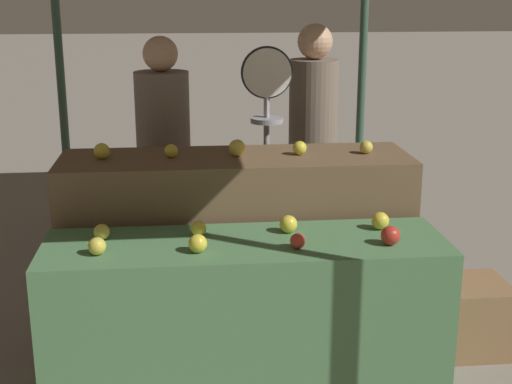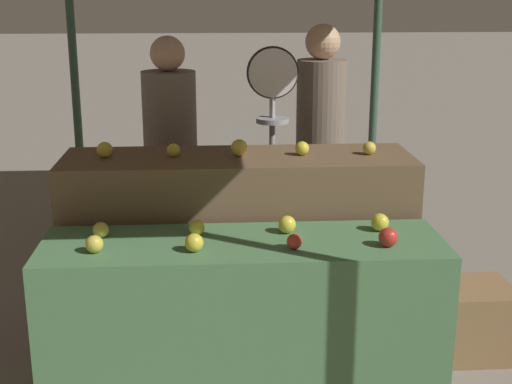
% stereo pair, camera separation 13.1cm
% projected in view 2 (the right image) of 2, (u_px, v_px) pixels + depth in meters
% --- Properties ---
extents(display_counter_front, '(1.86, 0.55, 0.82)m').
position_uv_depth(display_counter_front, '(244.00, 323.00, 3.39)').
color(display_counter_front, '#4C7A4C').
rests_on(display_counter_front, ground_plane).
extents(display_counter_back, '(1.86, 0.55, 1.09)m').
position_uv_depth(display_counter_back, '(239.00, 252.00, 3.93)').
color(display_counter_back, brown).
rests_on(display_counter_back, ground_plane).
extents(apple_front_0, '(0.08, 0.08, 0.08)m').
position_uv_depth(apple_front_0, '(94.00, 244.00, 3.13)').
color(apple_front_0, gold).
rests_on(apple_front_0, display_counter_front).
extents(apple_front_1, '(0.08, 0.08, 0.08)m').
position_uv_depth(apple_front_1, '(194.00, 243.00, 3.14)').
color(apple_front_1, gold).
rests_on(apple_front_1, display_counter_front).
extents(apple_front_2, '(0.07, 0.07, 0.07)m').
position_uv_depth(apple_front_2, '(294.00, 241.00, 3.17)').
color(apple_front_2, red).
rests_on(apple_front_2, display_counter_front).
extents(apple_front_3, '(0.09, 0.09, 0.09)m').
position_uv_depth(apple_front_3, '(388.00, 237.00, 3.20)').
color(apple_front_3, '#B72D23').
rests_on(apple_front_3, display_counter_front).
extents(apple_front_4, '(0.07, 0.07, 0.07)m').
position_uv_depth(apple_front_4, '(101.00, 230.00, 3.32)').
color(apple_front_4, gold).
rests_on(apple_front_4, display_counter_front).
extents(apple_front_5, '(0.07, 0.07, 0.07)m').
position_uv_depth(apple_front_5, '(197.00, 228.00, 3.35)').
color(apple_front_5, gold).
rests_on(apple_front_5, display_counter_front).
extents(apple_front_6, '(0.08, 0.08, 0.08)m').
position_uv_depth(apple_front_6, '(287.00, 224.00, 3.38)').
color(apple_front_6, gold).
rests_on(apple_front_6, display_counter_front).
extents(apple_front_7, '(0.09, 0.09, 0.09)m').
position_uv_depth(apple_front_7, '(380.00, 222.00, 3.41)').
color(apple_front_7, gold).
rests_on(apple_front_7, display_counter_front).
extents(apple_back_0, '(0.08, 0.08, 0.08)m').
position_uv_depth(apple_back_0, '(105.00, 150.00, 3.73)').
color(apple_back_0, gold).
rests_on(apple_back_0, display_counter_back).
extents(apple_back_1, '(0.07, 0.07, 0.07)m').
position_uv_depth(apple_back_1, '(174.00, 150.00, 3.75)').
color(apple_back_1, gold).
rests_on(apple_back_1, display_counter_back).
extents(apple_back_2, '(0.09, 0.09, 0.09)m').
position_uv_depth(apple_back_2, '(239.00, 148.00, 3.77)').
color(apple_back_2, yellow).
rests_on(apple_back_2, display_counter_back).
extents(apple_back_3, '(0.08, 0.08, 0.08)m').
position_uv_depth(apple_back_3, '(302.00, 148.00, 3.78)').
color(apple_back_3, gold).
rests_on(apple_back_3, display_counter_back).
extents(apple_back_4, '(0.07, 0.07, 0.07)m').
position_uv_depth(apple_back_4, '(369.00, 148.00, 3.80)').
color(apple_back_4, gold).
rests_on(apple_back_4, display_counter_back).
extents(produce_scale, '(0.31, 0.20, 1.62)m').
position_uv_depth(produce_scale, '(272.00, 117.00, 4.32)').
color(produce_scale, '#99999E').
rests_on(produce_scale, ground_plane).
extents(person_vendor_at_scale, '(0.44, 0.44, 1.73)m').
position_uv_depth(person_vendor_at_scale, '(320.00, 135.00, 4.71)').
color(person_vendor_at_scale, '#2D2D38').
rests_on(person_vendor_at_scale, ground_plane).
extents(person_customer_left, '(0.40, 0.40, 1.67)m').
position_uv_depth(person_customer_left, '(171.00, 147.00, 4.57)').
color(person_customer_left, '#2D2D38').
rests_on(person_customer_left, ground_plane).
extents(wooden_crate_side, '(0.39, 0.39, 0.39)m').
position_uv_depth(wooden_crate_side, '(473.00, 320.00, 3.90)').
color(wooden_crate_side, olive).
rests_on(wooden_crate_side, ground_plane).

